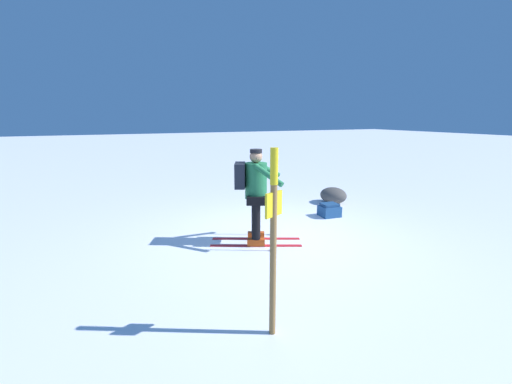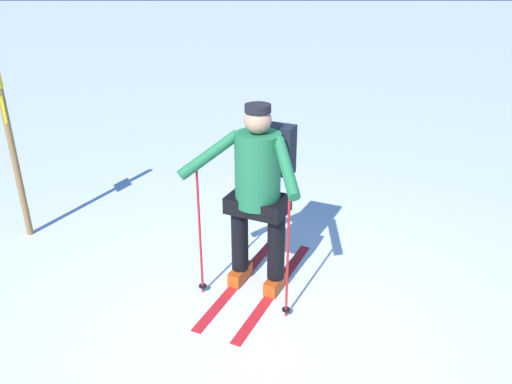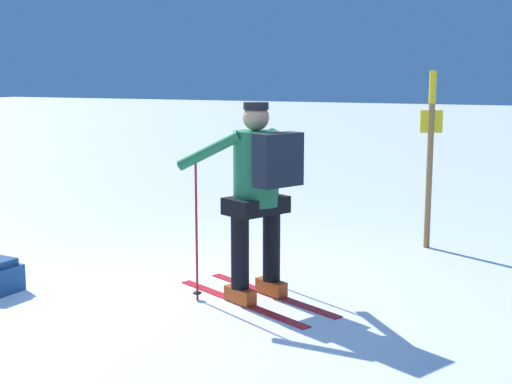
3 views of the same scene
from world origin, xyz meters
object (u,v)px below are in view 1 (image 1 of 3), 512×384
skier (254,189)px  rock_boulder (333,195)px  trail_marker (273,228)px  dropped_backpack (329,210)px

skier → rock_boulder: 3.54m
trail_marker → rock_boulder: trail_marker is taller
dropped_backpack → trail_marker: (-3.23, 3.10, 1.00)m
dropped_backpack → rock_boulder: (0.93, -0.81, 0.06)m
trail_marker → dropped_backpack: bearing=-43.9°
trail_marker → rock_boulder: 5.79m
dropped_backpack → trail_marker: 4.58m
skier → dropped_backpack: bearing=-70.4°
dropped_backpack → trail_marker: size_ratio=0.23×
skier → trail_marker: (-2.45, 0.91, 0.17)m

